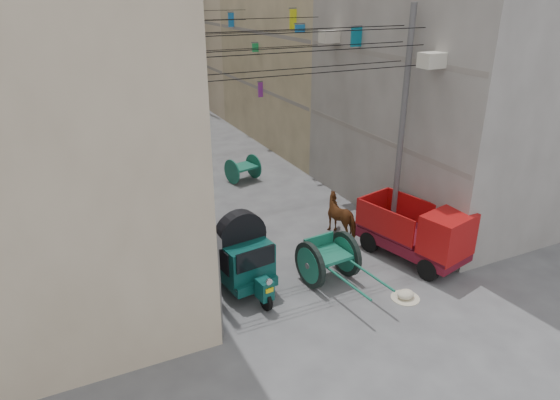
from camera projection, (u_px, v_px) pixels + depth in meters
ground at (424, 371)px, 11.86m from camera, size 140.00×140.00×0.00m
building_row_left at (12, 18)px, 34.45m from camera, size 8.00×62.00×14.00m
building_row_right at (230, 14)px, 40.81m from camera, size 8.00×62.00×14.00m
end_cap_building at (85, 4)px, 64.05m from camera, size 22.00×10.00×13.00m
shutters_left at (155, 192)px, 18.32m from camera, size 0.18×14.40×2.88m
signboards at (176, 82)px, 28.48m from camera, size 8.22×40.52×5.67m
ac_units at (381, 19)px, 16.76m from camera, size 0.70×6.55×3.35m
utility_poles at (200, 85)px, 24.39m from camera, size 7.40×22.20×8.00m
overhead_cables at (214, 30)px, 21.15m from camera, size 7.40×22.52×1.12m
auto_rickshaw at (241, 254)px, 14.77m from camera, size 1.79×2.78×1.91m
tonga_cart at (328, 259)px, 15.29m from camera, size 1.63×3.30×1.45m
mini_truck at (423, 237)px, 16.16m from camera, size 2.41×3.90×2.04m
second_cart at (243, 168)px, 23.33m from camera, size 1.57×1.46×1.17m
feed_sack at (406, 294)px, 14.60m from camera, size 0.52×0.42×0.26m
horse at (343, 216)px, 18.22m from camera, size 1.11×1.84×1.45m
distant_car_white at (150, 133)px, 28.81m from camera, size 2.08×3.97×1.29m
distant_car_grey at (170, 95)px, 39.25m from camera, size 1.68×4.00×1.29m
distant_car_green at (122, 76)px, 47.96m from camera, size 2.46×4.43×1.21m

